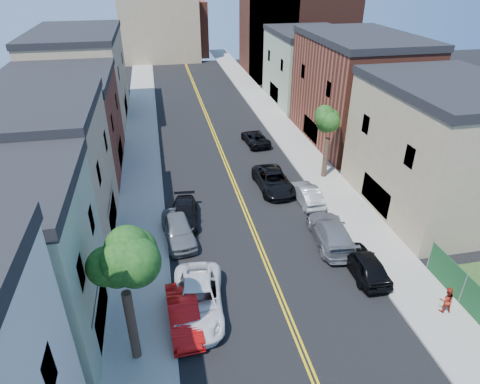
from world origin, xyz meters
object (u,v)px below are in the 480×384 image
black_car_right (364,263)px  pedestrian_right (446,300)px  black_car_left (185,214)px  dark_car_right_far (255,138)px  grey_car_left (178,229)px  red_sedan (184,314)px  grey_car_right (331,232)px  white_pickup (198,300)px  black_suv_lane (273,181)px  silver_car_right (307,194)px

black_car_right → pedestrian_right: (2.76, -3.86, 0.17)m
black_car_right → black_car_left: bearing=-37.6°
black_car_left → dark_car_right_far: black_car_left is taller
grey_car_left → black_car_right: size_ratio=1.07×
red_sedan → grey_car_right: bearing=24.5°
black_car_right → dark_car_right_far: 21.19m
white_pickup → black_suv_lane: white_pickup is taller
white_pickup → black_suv_lane: size_ratio=1.05×
silver_car_right → dark_car_right_far: silver_car_right is taller
silver_car_right → black_car_left: bearing=4.6°
black_car_left → red_sedan: bearing=-90.2°
black_car_left → silver_car_right: size_ratio=1.06×
white_pickup → grey_car_left: 6.88m
white_pickup → dark_car_right_far: (8.47, 22.22, -0.17)m
black_car_left → pedestrian_right: size_ratio=2.89×
grey_car_right → black_car_right: bearing=108.2°
grey_car_left → pedestrian_right: 16.55m
grey_car_right → pedestrian_right: pedestrian_right is taller
red_sedan → black_car_left: bearing=82.0°
white_pickup → pedestrian_right: pedestrian_right is taller
white_pickup → black_suv_lane: 14.64m
red_sedan → dark_car_right_far: (9.30, 23.03, -0.09)m
white_pickup → pedestrian_right: size_ratio=3.68×
black_car_right → silver_car_right: bearing=-86.5°
white_pickup → dark_car_right_far: 23.79m
black_car_left → silver_car_right: (9.62, 0.90, 0.04)m
black_car_left → black_car_right: (10.11, -7.89, 0.10)m
red_sedan → grey_car_right: size_ratio=0.79×
grey_car_right → black_suv_lane: bearing=-71.9°
black_car_left → pedestrian_right: (12.86, -11.76, 0.28)m
black_suv_lane → pedestrian_right: pedestrian_right is taller
red_sedan → pedestrian_right: (13.76, -1.96, 0.21)m
black_car_right → pedestrian_right: pedestrian_right is taller
red_sedan → white_pickup: bearing=41.5°
red_sedan → black_suv_lane: 15.77m
grey_car_right → silver_car_right: bearing=-87.1°
dark_car_right_far → black_suv_lane: (-0.80, -9.75, 0.12)m
grey_car_right → pedestrian_right: (3.50, -7.24, 0.13)m
white_pickup → grey_car_left: (-0.53, 6.86, 0.01)m
grey_car_left → black_car_right: (10.71, -5.76, -0.05)m
grey_car_left → dark_car_right_far: size_ratio=1.04×
white_pickup → grey_car_left: size_ratio=1.21×
black_suv_lane → grey_car_left: bearing=-147.3°
grey_car_left → grey_car_right: 10.24m
black_car_right → dark_car_right_far: black_car_right is taller
black_suv_lane → grey_car_right: bearing=-79.3°
red_sedan → dark_car_right_far: size_ratio=0.96×
black_car_left → grey_car_right: bearing=-20.7°
pedestrian_right → dark_car_right_far: bearing=-71.4°
dark_car_right_far → pedestrian_right: size_ratio=2.92×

